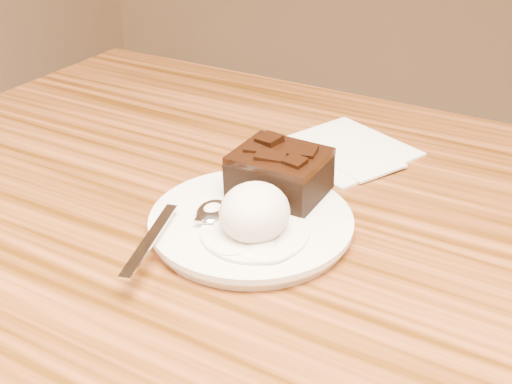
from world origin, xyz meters
The scene contains 9 objects.
plate centered at (-0.08, -0.01, 0.76)m, with size 0.20×0.20×0.02m, color white.
brownie centered at (-0.07, 0.05, 0.79)m, with size 0.09×0.08×0.04m, color black.
ice_cream_scoop centered at (-0.06, -0.03, 0.79)m, with size 0.07×0.07×0.06m, color white.
melt_puddle centered at (-0.06, -0.03, 0.77)m, with size 0.10×0.10×0.00m, color white.
spoon centered at (-0.11, -0.03, 0.77)m, with size 0.03×0.18×0.01m, color silver, non-canonical shape.
napkin centered at (-0.07, 0.21, 0.75)m, with size 0.14×0.14×0.01m, color white.
crumb_a centered at (-0.07, -0.05, 0.77)m, with size 0.01×0.01×0.00m, color black.
crumb_b centered at (-0.06, -0.04, 0.77)m, with size 0.01×0.01×0.00m, color black.
crumb_c centered at (-0.07, -0.01, 0.77)m, with size 0.01×0.00×0.00m, color black.
Camera 1 is at (0.19, -0.46, 1.10)m, focal length 44.23 mm.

